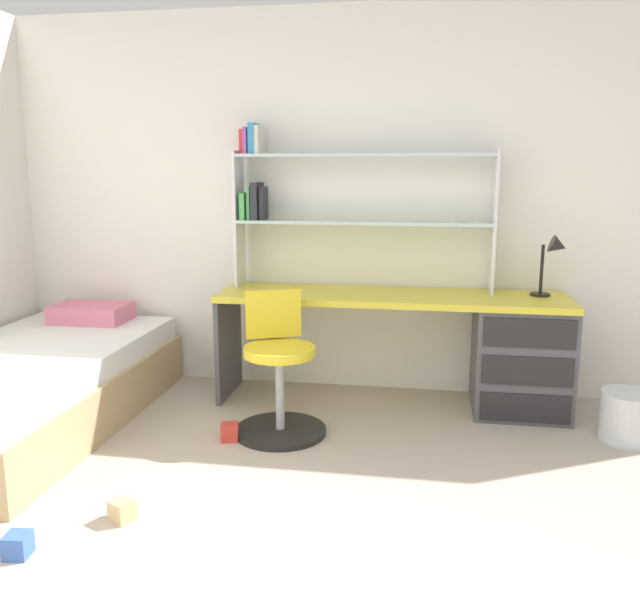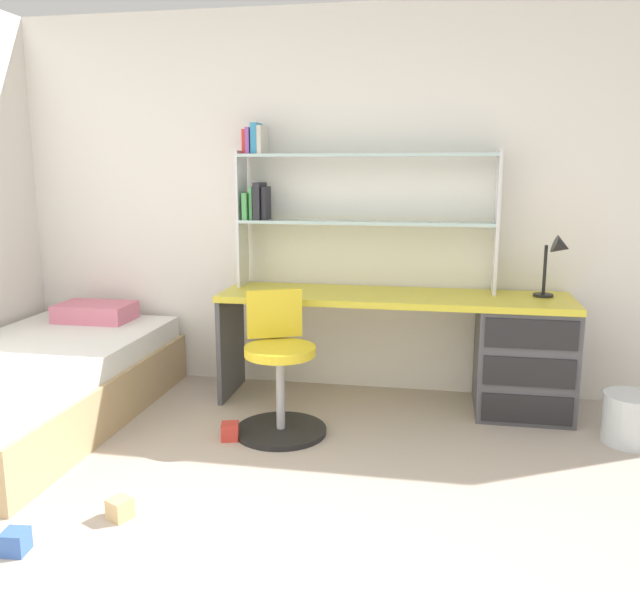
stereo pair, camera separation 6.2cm
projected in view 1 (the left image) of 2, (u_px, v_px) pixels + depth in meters
room_shell at (86, 217)px, 3.12m from camera, size 6.09×6.53×2.51m
desk at (485, 346)px, 4.04m from camera, size 2.17×0.56×0.71m
bookshelf_hutch at (333, 194)px, 4.18m from camera, size 1.66×0.22×1.06m
desk_lamp at (554, 256)px, 3.92m from camera, size 0.20×0.17×0.38m
swivel_chair at (279, 378)px, 3.69m from camera, size 0.52×0.52×0.80m
bed_platform at (31, 387)px, 3.81m from camera, size 1.09×2.01×0.57m
waste_bin at (628, 416)px, 3.60m from camera, size 0.30×0.30×0.27m
toy_block_red_0 at (230, 432)px, 3.62m from camera, size 0.11×0.11×0.09m
toy_block_natural_1 at (122, 510)px, 2.79m from camera, size 0.12×0.12×0.09m
toy_block_blue_2 at (18, 545)px, 2.53m from camera, size 0.10×0.10×0.09m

